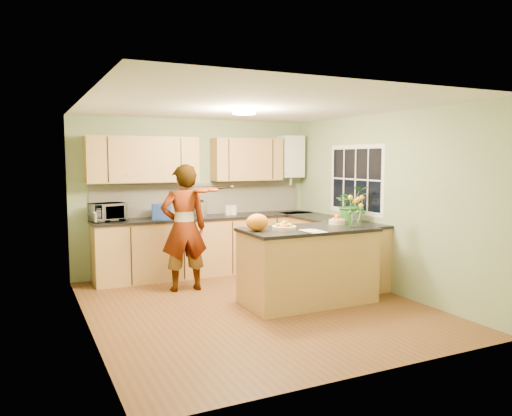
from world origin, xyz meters
name	(u,v)px	position (x,y,z in m)	size (l,w,h in m)	color
floor	(254,306)	(0.00, 0.00, 0.00)	(4.50, 4.50, 0.00)	brown
ceiling	(254,106)	(0.00, 0.00, 2.50)	(4.00, 4.50, 0.02)	silver
wall_back	(196,196)	(0.00, 2.25, 1.25)	(4.00, 0.02, 2.50)	gray
wall_front	(369,232)	(0.00, -2.25, 1.25)	(4.00, 0.02, 2.50)	gray
wall_left	(86,216)	(-2.00, 0.00, 1.25)	(0.02, 4.50, 2.50)	gray
wall_right	(382,202)	(2.00, 0.00, 1.25)	(0.02, 4.50, 2.50)	gray
back_counter	(208,245)	(0.10, 1.95, 0.47)	(3.64, 0.62, 0.94)	#AF7A46
right_counter	(329,248)	(1.70, 0.85, 0.47)	(0.62, 2.24, 0.94)	#AF7A46
splashback	(202,199)	(0.10, 2.23, 1.20)	(3.60, 0.02, 0.52)	#EFE6CF
upper_cabinets	(188,160)	(-0.18, 2.08, 1.85)	(3.20, 0.34, 0.70)	#AF7A46
boiler	(291,157)	(1.70, 2.09, 1.90)	(0.40, 0.30, 0.86)	white
window_right	(356,179)	(1.99, 0.60, 1.55)	(0.01, 1.30, 1.05)	white
light_switch	(95,217)	(-1.99, -0.60, 1.30)	(0.02, 0.09, 0.09)	white
ceiling_lamp	(244,112)	(0.00, 0.30, 2.46)	(0.30, 0.30, 0.07)	#FFEABF
peninsula_island	(308,265)	(0.69, -0.15, 0.49)	(1.70, 0.87, 0.98)	#AF7A46
fruit_dish	(284,226)	(0.34, -0.15, 1.02)	(0.30, 0.30, 0.11)	beige
orange_bowl	(337,220)	(1.24, 0.00, 1.03)	(0.22, 0.22, 0.13)	beige
flower_vase	(355,204)	(1.29, -0.33, 1.28)	(0.25, 0.25, 0.45)	silver
orange_bag	(257,222)	(-0.01, -0.10, 1.08)	(0.28, 0.24, 0.21)	orange
papers	(314,231)	(0.59, -0.45, 0.98)	(0.21, 0.29, 0.01)	white
violinist	(184,228)	(-0.56, 1.12, 0.89)	(0.65, 0.43, 1.79)	tan
violin	(202,190)	(-0.36, 0.90, 1.43)	(0.57, 0.23, 0.11)	#4E1204
microwave	(108,212)	(-1.47, 1.98, 1.07)	(0.49, 0.33, 0.27)	white
blue_box	(161,211)	(-0.67, 1.94, 1.05)	(0.28, 0.21, 0.23)	#203D93
kettle	(202,209)	(-0.01, 1.95, 1.07)	(0.17, 0.17, 0.32)	silver
jar_cream	(228,210)	(0.45, 1.96, 1.02)	(0.10, 0.10, 0.16)	beige
jar_white	(234,210)	(0.55, 1.96, 1.02)	(0.10, 0.10, 0.16)	white
potted_plant	(350,204)	(1.70, 0.32, 1.21)	(0.48, 0.42, 0.53)	#2C6C24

